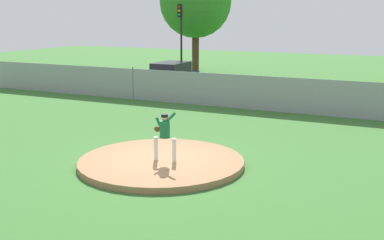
% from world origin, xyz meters
% --- Properties ---
extents(ground_plane, '(80.00, 80.00, 0.00)m').
position_xyz_m(ground_plane, '(0.00, 6.00, 0.00)').
color(ground_plane, '#386B2D').
extents(asphalt_strip, '(44.00, 7.00, 0.01)m').
position_xyz_m(asphalt_strip, '(0.00, 14.50, 0.00)').
color(asphalt_strip, '#2B2B2D').
rests_on(asphalt_strip, ground_plane).
extents(pitchers_mound, '(5.25, 5.25, 0.19)m').
position_xyz_m(pitchers_mound, '(0.00, 0.00, 0.10)').
color(pitchers_mound, '#99704C').
rests_on(pitchers_mound, ground_plane).
extents(pitcher_youth, '(0.80, 0.32, 1.60)m').
position_xyz_m(pitcher_youth, '(0.18, -0.10, 1.11)').
color(pitcher_youth, silver).
rests_on(pitcher_youth, pitchers_mound).
extents(baseball, '(0.07, 0.07, 0.07)m').
position_xyz_m(baseball, '(0.70, -0.84, 0.23)').
color(baseball, white).
rests_on(baseball, pitchers_mound).
extents(chainlink_fence, '(36.63, 0.07, 1.82)m').
position_xyz_m(chainlink_fence, '(0.00, 10.00, 0.86)').
color(chainlink_fence, gray).
rests_on(chainlink_fence, ground_plane).
extents(parked_car_navy, '(1.98, 4.65, 1.68)m').
position_xyz_m(parked_car_navy, '(-7.27, 14.44, 0.80)').
color(parked_car_navy, '#161E4C').
rests_on(parked_car_navy, ground_plane).
extents(traffic_cone_orange, '(0.40, 0.40, 0.55)m').
position_xyz_m(traffic_cone_orange, '(2.38, 11.82, 0.26)').
color(traffic_cone_orange, orange).
rests_on(traffic_cone_orange, asphalt_strip).
extents(traffic_light_near, '(0.28, 0.46, 5.34)m').
position_xyz_m(traffic_light_near, '(-8.53, 18.33, 3.62)').
color(traffic_light_near, black).
rests_on(traffic_light_near, ground_plane).
extents(tree_bushy_near, '(5.78, 5.78, 8.51)m').
position_xyz_m(tree_bushy_near, '(-9.92, 23.76, 5.59)').
color(tree_bushy_near, '#4C331E').
rests_on(tree_bushy_near, ground_plane).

